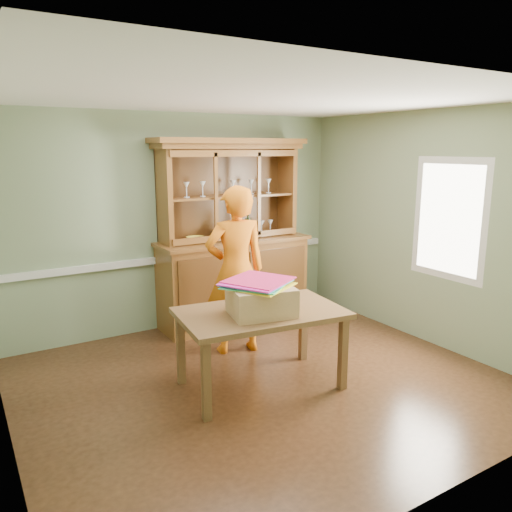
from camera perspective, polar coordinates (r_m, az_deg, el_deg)
floor at (r=5.10m, az=0.90°, el=-14.21°), size 4.50×4.50×0.00m
ceiling at (r=4.59m, az=1.02°, el=17.62°), size 4.50×4.50×0.00m
wall_back at (r=6.41m, az=-8.71°, el=3.84°), size 4.50×0.00×4.50m
wall_right at (r=6.15m, az=18.97°, el=2.96°), size 0.00×4.00×4.00m
wall_front at (r=3.21m, az=20.61°, el=-5.23°), size 4.50×0.00×4.50m
chair_rail at (r=6.47m, az=-8.49°, el=-0.13°), size 4.41×0.05×0.08m
window_panel at (r=5.93m, az=21.17°, el=3.94°), size 0.03×0.96×1.36m
china_hutch at (r=6.52m, az=-2.69°, el=-0.48°), size 2.03×0.67×2.39m
dining_table at (r=4.77m, az=0.57°, el=-7.28°), size 1.63×1.10×0.77m
cardboard_box at (r=4.59m, az=0.62°, el=-5.13°), size 0.65×0.56×0.26m
kite_stack at (r=4.58m, az=0.25°, el=-3.09°), size 0.73×0.73×0.05m
person at (r=5.53m, az=-2.35°, el=-1.67°), size 0.76×0.58×1.88m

